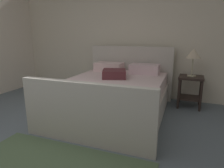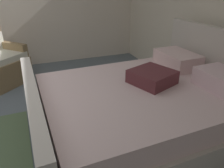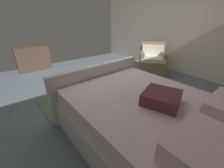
{
  "view_description": "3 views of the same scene",
  "coord_description": "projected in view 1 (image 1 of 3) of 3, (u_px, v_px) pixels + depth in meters",
  "views": [
    {
      "loc": [
        1.66,
        -1.42,
        1.35
      ],
      "look_at": [
        0.71,
        0.88,
        0.73
      ],
      "focal_mm": 31.54,
      "sensor_mm": 36.0,
      "label": 1
    },
    {
      "loc": [
        2.22,
        0.59,
        1.6
      ],
      "look_at": [
        0.6,
        1.22,
        0.79
      ],
      "focal_mm": 34.98,
      "sensor_mm": 36.0,
      "label": 2
    },
    {
      "loc": [
        1.73,
        2.51,
        1.53
      ],
      "look_at": [
        0.59,
        1.06,
        0.67
      ],
      "focal_mm": 22.45,
      "sensor_mm": 36.0,
      "label": 3
    }
  ],
  "objects": [
    {
      "name": "table_lamp_right",
      "position": [
        194.0,
        54.0,
        3.6
      ],
      "size": [
        0.26,
        0.26,
        0.52
      ],
      "color": "#B7B293",
      "rests_on": "nightstand_right"
    },
    {
      "name": "bed",
      "position": [
        115.0,
        94.0,
        3.44
      ],
      "size": [
        1.85,
        2.27,
        1.12
      ],
      "color": "silver",
      "rests_on": "ground"
    },
    {
      "name": "ground_plane",
      "position": [
        24.0,
        159.0,
        2.21
      ],
      "size": [
        4.94,
        5.71,
        0.02
      ],
      "primitive_type": "cube",
      "color": "slate"
    },
    {
      "name": "wall_back",
      "position": [
        117.0,
        37.0,
        4.52
      ],
      "size": [
        5.06,
        0.12,
        2.6
      ],
      "primitive_type": "cube",
      "color": "white",
      "rests_on": "ground"
    },
    {
      "name": "nightstand_right",
      "position": [
        190.0,
        86.0,
        3.74
      ],
      "size": [
        0.44,
        0.44,
        0.6
      ],
      "color": "#302421",
      "rests_on": "ground"
    }
  ]
}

